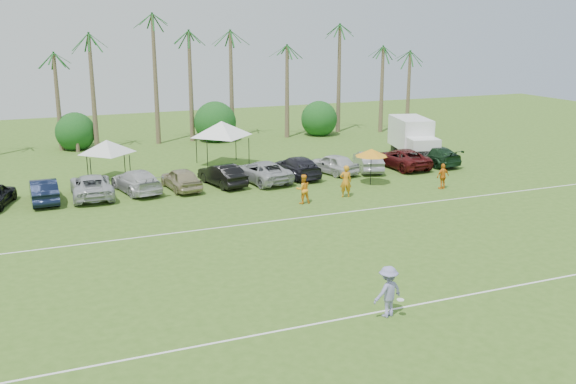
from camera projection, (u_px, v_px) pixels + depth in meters
name	position (u px, v px, depth m)	size (l,w,h in m)	color
ground	(363.00, 345.00, 21.35)	(120.00, 120.00, 0.00)	#3E621D
field_lines	(276.00, 264.00, 28.50)	(80.00, 12.10, 0.01)	white
palm_tree_3	(40.00, 27.00, 49.84)	(2.40, 2.40, 11.90)	brown
palm_tree_4	(96.00, 60.00, 51.97)	(2.40, 2.40, 8.90)	brown
palm_tree_5	(145.00, 48.00, 53.21)	(2.40, 2.40, 9.90)	brown
palm_tree_6	(192.00, 37.00, 54.45)	(2.40, 2.40, 10.90)	brown
palm_tree_7	(237.00, 26.00, 55.70)	(2.40, 2.40, 11.90)	brown
palm_tree_8	(290.00, 56.00, 58.19)	(2.40, 2.40, 8.90)	brown
palm_tree_9	(339.00, 45.00, 59.79)	(2.40, 2.40, 9.90)	brown
palm_tree_10	(386.00, 35.00, 61.40)	(2.40, 2.40, 10.90)	brown
palm_tree_11	(422.00, 26.00, 62.65)	(2.40, 2.40, 11.90)	brown
bush_tree_1	(75.00, 129.00, 53.59)	(4.00, 4.00, 4.00)	brown
bush_tree_2	(214.00, 121.00, 57.98)	(4.00, 4.00, 4.00)	brown
bush_tree_3	(315.00, 115.00, 61.64)	(4.00, 4.00, 4.00)	brown
sideline_player_a	(346.00, 181.00, 39.21)	(0.73, 0.48, 2.00)	orange
sideline_player_b	(303.00, 189.00, 37.84)	(0.85, 0.66, 1.75)	orange
sideline_player_c	(443.00, 176.00, 41.20)	(0.97, 0.40, 1.65)	orange
box_truck	(413.00, 137.00, 50.27)	(3.64, 6.41, 3.12)	white
canopy_tent_left	(106.00, 140.00, 43.20)	(3.94, 3.94, 3.19)	black
canopy_tent_right	(221.00, 121.00, 47.31)	(4.81, 4.81, 3.90)	black
market_umbrella	(371.00, 153.00, 41.93)	(2.16, 2.16, 2.41)	black
frisbee_player	(388.00, 291.00, 23.22)	(1.38, 0.98, 1.93)	#8884BC
parked_car_1	(44.00, 190.00, 38.18)	(1.51, 4.32, 1.42)	black
parked_car_2	(91.00, 186.00, 39.28)	(2.36, 5.12, 1.42)	#B2B4B8
parked_car_3	(136.00, 181.00, 40.46)	(1.99, 4.91, 1.42)	#BEBEBE
parked_car_4	(181.00, 179.00, 41.04)	(1.68, 4.18, 1.42)	tan
parked_car_5	(222.00, 175.00, 42.11)	(1.51, 4.32, 1.42)	black
parked_car_6	(262.00, 171.00, 43.05)	(2.36, 5.12, 1.42)	#A6A6A8
parked_car_7	(297.00, 167.00, 44.47)	(1.99, 4.91, 1.42)	black
parked_car_8	(333.00, 164.00, 45.43)	(1.68, 4.18, 1.42)	silver
parked_car_9	(368.00, 161.00, 46.31)	(1.51, 4.32, 1.42)	gray
parked_car_10	(401.00, 158.00, 47.24)	(2.36, 5.12, 1.42)	#4D1011
parked_car_11	(432.00, 155.00, 48.33)	(1.99, 4.91, 1.42)	black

